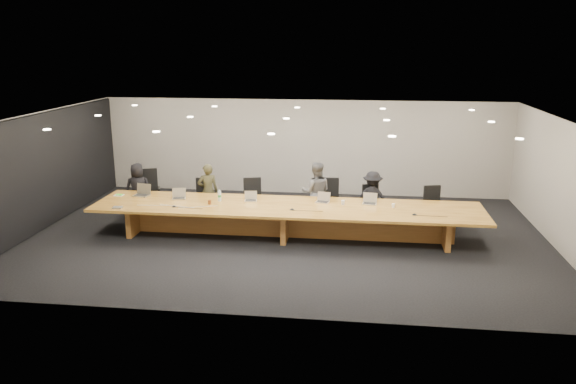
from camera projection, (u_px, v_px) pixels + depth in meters
name	position (u px, v px, depth m)	size (l,w,h in m)	color
ground	(286.00, 236.00, 13.16)	(12.00, 12.00, 0.00)	black
back_wall	(303.00, 147.00, 16.63)	(12.00, 0.02, 2.80)	beige
left_wall_panel	(42.00, 172.00, 13.52)	(0.08, 7.84, 2.74)	black
conference_table	(286.00, 215.00, 13.02)	(9.00, 1.80, 0.75)	brown
chair_far_left	(148.00, 192.00, 14.75)	(0.61, 0.61, 1.20)	black
chair_left	(202.00, 199.00, 14.43)	(0.53, 0.53, 1.04)	black
chair_mid_left	(253.00, 199.00, 14.27)	(0.55, 0.55, 1.08)	black
chair_mid_right	(330.00, 200.00, 14.15)	(0.56, 0.56, 1.11)	black
chair_right	(372.00, 205.00, 13.95)	(0.51, 0.51, 1.00)	black
chair_far_right	(435.00, 207.00, 13.72)	(0.52, 0.52, 1.02)	black
person_a	(138.00, 189.00, 14.67)	(0.68, 0.44, 1.38)	black
person_b	(208.00, 191.00, 14.36)	(0.52, 0.34, 1.43)	#302E1A
person_c	(316.00, 192.00, 14.05)	(0.75, 0.58, 1.54)	#4D4D4F
person_d	(372.00, 198.00, 13.94)	(0.86, 0.50, 1.34)	black
laptop_a	(141.00, 190.00, 13.76)	(0.37, 0.27, 0.29)	tan
laptop_b	(179.00, 194.00, 13.52)	(0.32, 0.23, 0.25)	tan
laptop_c	(251.00, 196.00, 13.33)	(0.29, 0.21, 0.23)	#BFAF91
laptop_d	(322.00, 197.00, 13.20)	(0.31, 0.22, 0.24)	#C0AC93
laptop_e	(370.00, 199.00, 13.06)	(0.33, 0.24, 0.26)	#BCAD90
water_bottle	(220.00, 196.00, 13.32)	(0.08, 0.08, 0.25)	silver
amber_mug	(210.00, 202.00, 13.08)	(0.08, 0.08, 0.10)	brown
paper_cup_near	(343.00, 203.00, 13.03)	(0.09, 0.09, 0.10)	silver
paper_cup_far	(393.00, 206.00, 12.82)	(0.07, 0.07, 0.09)	white
notepad	(119.00, 195.00, 13.84)	(0.22, 0.18, 0.01)	silver
lime_gadget	(119.00, 195.00, 13.82)	(0.15, 0.08, 0.02)	#4ECD36
av_box	(117.00, 207.00, 12.77)	(0.21, 0.16, 0.03)	#A6A7AB
mic_left	(174.00, 206.00, 12.88)	(0.11, 0.11, 0.03)	black
mic_center	(292.00, 209.00, 12.65)	(0.11, 0.11, 0.03)	black
mic_right	(415.00, 214.00, 12.27)	(0.12, 0.12, 0.03)	black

